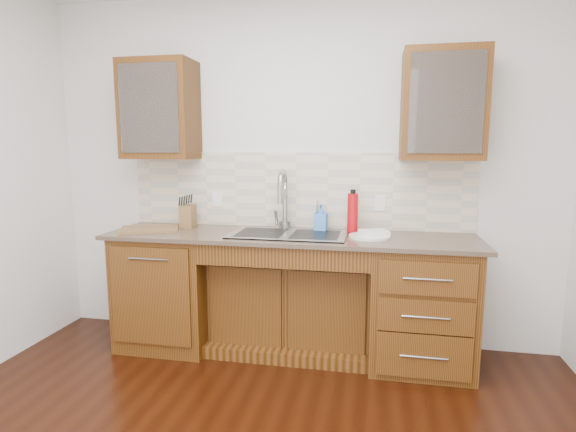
% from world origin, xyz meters
% --- Properties ---
extents(wall_back, '(4.00, 0.10, 2.70)m').
position_xyz_m(wall_back, '(0.00, 1.80, 1.35)').
color(wall_back, silver).
rests_on(wall_back, ground).
extents(base_cabinet_left, '(0.70, 0.62, 0.88)m').
position_xyz_m(base_cabinet_left, '(-0.95, 1.44, 0.44)').
color(base_cabinet_left, '#593014').
rests_on(base_cabinet_left, ground).
extents(base_cabinet_center, '(1.20, 0.44, 0.70)m').
position_xyz_m(base_cabinet_center, '(0.00, 1.53, 0.35)').
color(base_cabinet_center, '#593014').
rests_on(base_cabinet_center, ground).
extents(base_cabinet_right, '(0.70, 0.62, 0.88)m').
position_xyz_m(base_cabinet_right, '(0.95, 1.44, 0.44)').
color(base_cabinet_right, '#593014').
rests_on(base_cabinet_right, ground).
extents(countertop, '(2.70, 0.65, 0.03)m').
position_xyz_m(countertop, '(0.00, 1.43, 0.90)').
color(countertop, '#84705B').
rests_on(countertop, base_cabinet_left).
extents(backsplash, '(2.70, 0.02, 0.59)m').
position_xyz_m(backsplash, '(0.00, 1.74, 1.21)').
color(backsplash, beige).
rests_on(backsplash, wall_back).
extents(sink, '(0.84, 0.46, 0.19)m').
position_xyz_m(sink, '(0.00, 1.41, 0.83)').
color(sink, '#9E9EA5').
rests_on(sink, countertop).
extents(faucet, '(0.04, 0.04, 0.40)m').
position_xyz_m(faucet, '(-0.07, 1.64, 1.11)').
color(faucet, '#999993').
rests_on(faucet, countertop).
extents(filter_tap, '(0.02, 0.02, 0.24)m').
position_xyz_m(filter_tap, '(0.18, 1.65, 1.03)').
color(filter_tap, '#999993').
rests_on(filter_tap, countertop).
extents(upper_cabinet_left, '(0.55, 0.34, 0.75)m').
position_xyz_m(upper_cabinet_left, '(-1.05, 1.58, 1.83)').
color(upper_cabinet_left, '#593014').
rests_on(upper_cabinet_left, wall_back).
extents(upper_cabinet_right, '(0.55, 0.34, 0.75)m').
position_xyz_m(upper_cabinet_right, '(1.05, 1.58, 1.83)').
color(upper_cabinet_right, '#593014').
rests_on(upper_cabinet_right, wall_back).
extents(outlet_left, '(0.08, 0.01, 0.12)m').
position_xyz_m(outlet_left, '(-0.65, 1.73, 1.12)').
color(outlet_left, white).
rests_on(outlet_left, backsplash).
extents(outlet_right, '(0.08, 0.01, 0.12)m').
position_xyz_m(outlet_right, '(0.65, 1.73, 1.12)').
color(outlet_right, white).
rests_on(outlet_right, backsplash).
extents(soap_bottle, '(0.10, 0.10, 0.21)m').
position_xyz_m(soap_bottle, '(0.21, 1.60, 1.01)').
color(soap_bottle, '#3E82DE').
rests_on(soap_bottle, countertop).
extents(water_bottle, '(0.10, 0.10, 0.29)m').
position_xyz_m(water_bottle, '(0.45, 1.58, 1.06)').
color(water_bottle, '#B3070D').
rests_on(water_bottle, countertop).
extents(plate, '(0.31, 0.31, 0.02)m').
position_xyz_m(plate, '(0.58, 1.42, 0.92)').
color(plate, white).
rests_on(plate, countertop).
extents(dish_towel, '(0.23, 0.20, 0.03)m').
position_xyz_m(dish_towel, '(0.61, 1.46, 0.94)').
color(dish_towel, white).
rests_on(dish_towel, plate).
extents(knife_block, '(0.11, 0.17, 0.18)m').
position_xyz_m(knife_block, '(-0.85, 1.58, 1.00)').
color(knife_block, '#A37138').
rests_on(knife_block, countertop).
extents(cutting_board, '(0.51, 0.44, 0.02)m').
position_xyz_m(cutting_board, '(-1.08, 1.39, 0.92)').
color(cutting_board, '#926744').
rests_on(cutting_board, countertop).
extents(cup_left_a, '(0.15, 0.15, 0.10)m').
position_xyz_m(cup_left_a, '(-1.20, 1.58, 1.78)').
color(cup_left_a, silver).
rests_on(cup_left_a, upper_cabinet_left).
extents(cup_left_b, '(0.14, 0.14, 0.10)m').
position_xyz_m(cup_left_b, '(-0.92, 1.58, 1.78)').
color(cup_left_b, white).
rests_on(cup_left_b, upper_cabinet_left).
extents(cup_right_a, '(0.15, 0.15, 0.09)m').
position_xyz_m(cup_right_a, '(0.95, 1.58, 1.77)').
color(cup_right_a, white).
rests_on(cup_right_a, upper_cabinet_right).
extents(cup_right_b, '(0.11, 0.11, 0.10)m').
position_xyz_m(cup_right_b, '(1.16, 1.58, 1.78)').
color(cup_right_b, white).
rests_on(cup_right_b, upper_cabinet_right).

